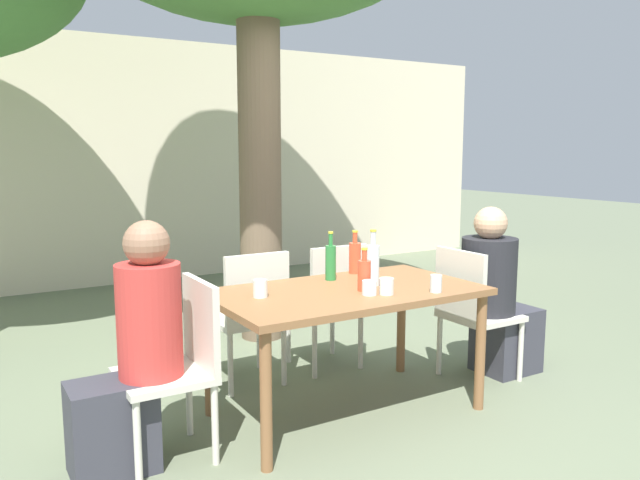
{
  "coord_description": "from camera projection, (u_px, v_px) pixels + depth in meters",
  "views": [
    {
      "loc": [
        -1.95,
        -2.95,
        1.56
      ],
      "look_at": [
        0.0,
        0.3,
        1.0
      ],
      "focal_mm": 35.0,
      "sensor_mm": 36.0,
      "label": 1
    }
  ],
  "objects": [
    {
      "name": "soda_bottle_0",
      "position": [
        364.0,
        274.0,
        3.56
      ],
      "size": [
        0.07,
        0.07,
        0.25
      ],
      "color": "#DB4C2D",
      "rests_on": "dining_table_front"
    },
    {
      "name": "dining_table_front",
      "position": [
        347.0,
        302.0,
        3.63
      ],
      "size": [
        1.54,
        0.87,
        0.75
      ],
      "color": "brown",
      "rests_on": "ground_plane"
    },
    {
      "name": "patio_chair_3",
      "position": [
        330.0,
        299.0,
        4.38
      ],
      "size": [
        0.44,
        0.44,
        0.9
      ],
      "rotation": [
        0.0,
        0.0,
        3.14
      ],
      "color": "beige",
      "rests_on": "ground_plane"
    },
    {
      "name": "person_seated_0",
      "position": [
        133.0,
        360.0,
        3.01
      ],
      "size": [
        0.56,
        0.31,
        1.22
      ],
      "rotation": [
        0.0,
        0.0,
        -1.57
      ],
      "color": "#383842",
      "rests_on": "ground_plane"
    },
    {
      "name": "cafe_building_wall",
      "position": [
        140.0,
        162.0,
        7.2
      ],
      "size": [
        10.0,
        0.08,
        2.8
      ],
      "color": "beige",
      "rests_on": "ground_plane"
    },
    {
      "name": "person_seated_1",
      "position": [
        496.0,
        299.0,
        4.28
      ],
      "size": [
        0.59,
        0.37,
        1.17
      ],
      "rotation": [
        0.0,
        0.0,
        1.57
      ],
      "color": "#383842",
      "rests_on": "ground_plane"
    },
    {
      "name": "patio_chair_0",
      "position": [
        180.0,
        358.0,
        3.14
      ],
      "size": [
        0.44,
        0.44,
        0.9
      ],
      "rotation": [
        0.0,
        0.0,
        -1.57
      ],
      "color": "beige",
      "rests_on": "ground_plane"
    },
    {
      "name": "drinking_glass_2",
      "position": [
        436.0,
        283.0,
        3.53
      ],
      "size": [
        0.07,
        0.07,
        0.1
      ],
      "color": "silver",
      "rests_on": "dining_table_front"
    },
    {
      "name": "patio_chair_2",
      "position": [
        250.0,
        311.0,
        4.06
      ],
      "size": [
        0.44,
        0.44,
        0.9
      ],
      "rotation": [
        0.0,
        0.0,
        3.14
      ],
      "color": "beige",
      "rests_on": "ground_plane"
    },
    {
      "name": "green_bottle_2",
      "position": [
        331.0,
        261.0,
        3.85
      ],
      "size": [
        0.07,
        0.07,
        0.3
      ],
      "color": "#287A38",
      "rests_on": "dining_table_front"
    },
    {
      "name": "ground_plane",
      "position": [
        346.0,
        411.0,
        3.72
      ],
      "size": [
        30.0,
        30.0,
        0.0
      ],
      "primitive_type": "plane",
      "color": "#667056"
    },
    {
      "name": "drinking_glass_3",
      "position": [
        260.0,
        288.0,
        3.41
      ],
      "size": [
        0.08,
        0.08,
        0.1
      ],
      "color": "silver",
      "rests_on": "dining_table_front"
    },
    {
      "name": "water_bottle_1",
      "position": [
        373.0,
        264.0,
        3.7
      ],
      "size": [
        0.08,
        0.08,
        0.33
      ],
      "color": "silver",
      "rests_on": "dining_table_front"
    },
    {
      "name": "drinking_glass_1",
      "position": [
        386.0,
        286.0,
        3.48
      ],
      "size": [
        0.08,
        0.08,
        0.09
      ],
      "color": "silver",
      "rests_on": "dining_table_front"
    },
    {
      "name": "patio_chair_1",
      "position": [
        472.0,
        307.0,
        4.16
      ],
      "size": [
        0.44,
        0.44,
        0.9
      ],
      "rotation": [
        0.0,
        0.0,
        1.57
      ],
      "color": "beige",
      "rests_on": "ground_plane"
    },
    {
      "name": "soda_bottle_3",
      "position": [
        355.0,
        257.0,
        4.06
      ],
      "size": [
        0.08,
        0.08,
        0.28
      ],
      "color": "#DB4C2D",
      "rests_on": "dining_table_front"
    },
    {
      "name": "drinking_glass_0",
      "position": [
        369.0,
        288.0,
        3.47
      ],
      "size": [
        0.08,
        0.08,
        0.08
      ],
      "color": "white",
      "rests_on": "dining_table_front"
    }
  ]
}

